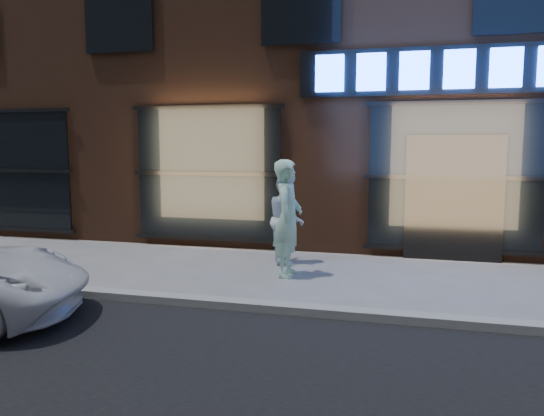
# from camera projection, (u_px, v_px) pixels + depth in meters

# --- Properties ---
(ground) EXTENTS (90.00, 90.00, 0.00)m
(ground) POSITION_uv_depth(u_px,v_px,m) (475.00, 328.00, 6.47)
(ground) COLOR slate
(ground) RESTS_ON ground
(curb) EXTENTS (60.00, 0.25, 0.12)m
(curb) POSITION_uv_depth(u_px,v_px,m) (475.00, 324.00, 6.46)
(curb) COLOR gray
(curb) RESTS_ON ground
(storefront_building) EXTENTS (30.20, 8.28, 10.30)m
(storefront_building) POSITION_uv_depth(u_px,v_px,m) (447.00, 29.00, 13.52)
(storefront_building) COLOR #54301E
(storefront_building) RESTS_ON ground
(man_bowtie) EXTENTS (0.48, 0.72, 1.98)m
(man_bowtie) POSITION_uv_depth(u_px,v_px,m) (288.00, 218.00, 8.92)
(man_bowtie) COLOR #B6EFD4
(man_bowtie) RESTS_ON ground
(man_cap) EXTENTS (0.87, 0.98, 1.67)m
(man_cap) POSITION_uv_depth(u_px,v_px,m) (286.00, 218.00, 9.98)
(man_cap) COLOR white
(man_cap) RESTS_ON ground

